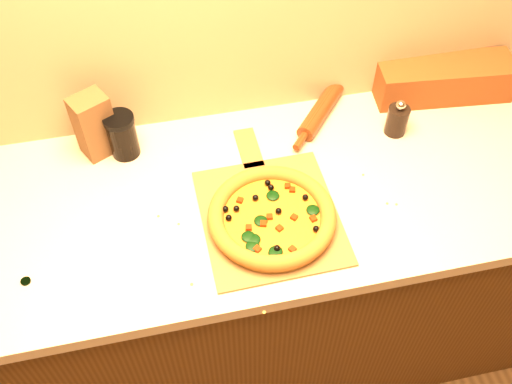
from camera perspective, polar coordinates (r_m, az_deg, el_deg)
name	(u,v)px	position (r m, az deg, el deg)	size (l,w,h in m)	color
cabinet	(230,286)	(1.92, -2.58, -9.35)	(2.80, 0.65, 0.86)	#492B0F
countertop	(225,201)	(1.55, -3.15, -0.95)	(2.84, 0.68, 0.04)	beige
pizza_peel	(268,212)	(1.49, 1.26, -1.99)	(0.36, 0.53, 0.01)	olive
pizza	(272,217)	(1.45, 1.60, -2.48)	(0.33, 0.33, 0.05)	#A96F2A
bottle_cap	(26,281)	(1.48, -22.04, -8.26)	(0.02, 0.02, 0.01)	black
pepper_grinder	(397,119)	(1.71, 13.94, 7.05)	(0.06, 0.06, 0.12)	black
rolling_pin	(322,108)	(1.75, 6.62, 8.32)	(0.26, 0.30, 0.05)	#56290E
bread_bag	(444,79)	(1.88, 18.25, 10.66)	(0.42, 0.14, 0.11)	brown
paper_bag	(94,125)	(1.64, -15.86, 6.42)	(0.10, 0.08, 0.19)	brown
dark_jar	(122,135)	(1.63, -13.22, 5.54)	(0.08, 0.08, 0.14)	black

